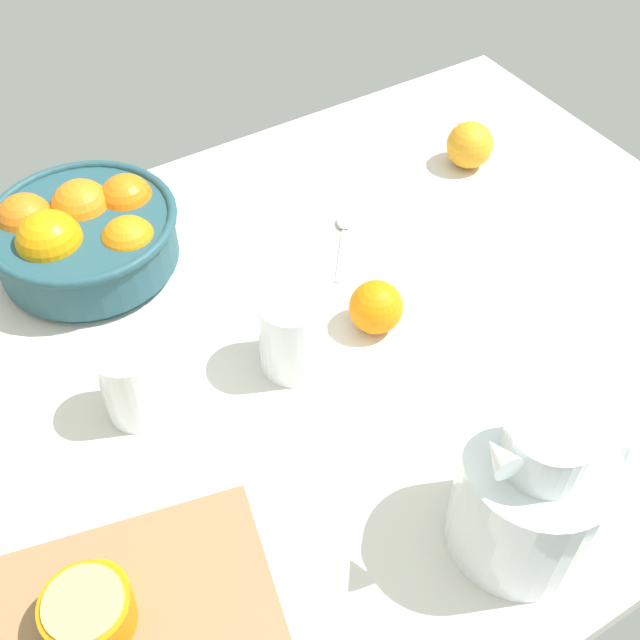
{
  "coord_description": "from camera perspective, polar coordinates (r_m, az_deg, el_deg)",
  "views": [
    {
      "loc": [
        -30.78,
        -53.6,
        72.27
      ],
      "look_at": [
        -0.41,
        -3.81,
        8.91
      ],
      "focal_mm": 44.83,
      "sensor_mm": 36.0,
      "label": 1
    }
  ],
  "objects": [
    {
      "name": "ground_plane",
      "position": [
        0.96,
        -0.97,
        -2.68
      ],
      "size": [
        124.06,
        85.13,
        3.0
      ],
      "primitive_type": "cube",
      "color": "silver"
    },
    {
      "name": "spoon",
      "position": [
        1.09,
        1.65,
        6.1
      ],
      "size": [
        9.29,
        11.47,
        1.0
      ],
      "color": "silver",
      "rests_on": "ground_plane"
    },
    {
      "name": "loose_orange_0",
      "position": [
        0.95,
        4.02,
        0.92
      ],
      "size": [
        6.54,
        6.54,
        6.54
      ],
      "primitive_type": "sphere",
      "color": "orange",
      "rests_on": "ground_plane"
    },
    {
      "name": "juice_glass",
      "position": [
        0.9,
        -1.95,
        -1.19
      ],
      "size": [
        7.88,
        7.88,
        10.31
      ],
      "color": "white",
      "rests_on": "ground_plane"
    },
    {
      "name": "orange_half_1",
      "position": [
        0.76,
        -16.24,
        -19.41
      ],
      "size": [
        7.93,
        7.93,
        4.33
      ],
      "color": "orange",
      "rests_on": "cutting_board"
    },
    {
      "name": "orange_half_0",
      "position": [
        0.77,
        -15.74,
        -18.75
      ],
      "size": [
        6.47,
        6.47,
        3.62
      ],
      "color": "orange",
      "rests_on": "cutting_board"
    },
    {
      "name": "cutting_board",
      "position": [
        0.79,
        -15.66,
        -20.29
      ],
      "size": [
        35.47,
        24.84,
        2.18
      ],
      "primitive_type": "cube",
      "rotation": [
        0.0,
        0.0,
        -0.22
      ],
      "color": "olive",
      "rests_on": "ground_plane"
    },
    {
      "name": "second_glass",
      "position": [
        0.89,
        -13.19,
        -4.61
      ],
      "size": [
        6.75,
        6.75,
        9.84
      ],
      "color": "white",
      "rests_on": "ground_plane"
    },
    {
      "name": "fruit_bowl",
      "position": [
        1.06,
        -16.5,
        5.89
      ],
      "size": [
        24.04,
        24.04,
        11.4
      ],
      "color": "#234C56",
      "rests_on": "ground_plane"
    },
    {
      "name": "juice_pitcher",
      "position": [
        0.78,
        14.68,
        -12.33
      ],
      "size": [
        18.27,
        13.95,
        19.08
      ],
      "color": "white",
      "rests_on": "ground_plane"
    },
    {
      "name": "loose_orange_1",
      "position": [
        1.22,
        10.64,
        12.18
      ],
      "size": [
        6.89,
        6.89,
        6.89
      ],
      "primitive_type": "sphere",
      "color": "orange",
      "rests_on": "ground_plane"
    }
  ]
}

